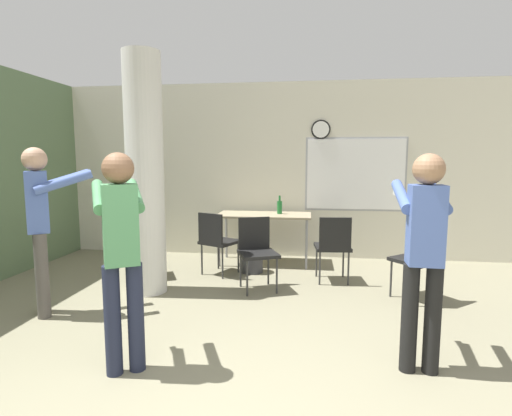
{
  "coord_description": "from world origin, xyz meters",
  "views": [
    {
      "loc": [
        0.55,
        -1.46,
        1.59
      ],
      "look_at": [
        -0.04,
        2.98,
        1.04
      ],
      "focal_mm": 28.0,
      "sensor_mm": 36.0,
      "label": 1
    }
  ],
  "objects_px": {
    "bottle_on_table": "(280,207)",
    "person_playing_side": "(424,246)",
    "chair_table_right": "(333,244)",
    "chair_mid_room": "(421,256)",
    "chair_table_front": "(257,248)",
    "folding_table": "(264,218)",
    "chair_table_left": "(217,238)",
    "person_watching_back": "(41,218)",
    "chair_near_pillar": "(136,240)",
    "person_playing_front": "(121,245)"
  },
  "relations": [
    {
      "from": "chair_near_pillar",
      "to": "person_watching_back",
      "type": "relative_size",
      "value": 0.51
    },
    {
      "from": "bottle_on_table",
      "to": "chair_table_front",
      "type": "height_order",
      "value": "bottle_on_table"
    },
    {
      "from": "person_watching_back",
      "to": "folding_table",
      "type": "bearing_deg",
      "value": 49.49
    },
    {
      "from": "folding_table",
      "to": "chair_table_front",
      "type": "xyz_separation_m",
      "value": [
        0.04,
        -1.22,
        -0.19
      ]
    },
    {
      "from": "bottle_on_table",
      "to": "chair_near_pillar",
      "type": "relative_size",
      "value": 0.32
    },
    {
      "from": "bottle_on_table",
      "to": "person_playing_side",
      "type": "xyz_separation_m",
      "value": [
        1.27,
        -3.02,
        0.09
      ]
    },
    {
      "from": "chair_near_pillar",
      "to": "chair_table_left",
      "type": "height_order",
      "value": "same"
    },
    {
      "from": "bottle_on_table",
      "to": "chair_table_front",
      "type": "relative_size",
      "value": 0.32
    },
    {
      "from": "person_playing_side",
      "to": "person_watching_back",
      "type": "height_order",
      "value": "person_watching_back"
    },
    {
      "from": "chair_table_left",
      "to": "folding_table",
      "type": "bearing_deg",
      "value": 51.35
    },
    {
      "from": "folding_table",
      "to": "chair_near_pillar",
      "type": "xyz_separation_m",
      "value": [
        -1.61,
        -0.98,
        -0.19
      ]
    },
    {
      "from": "folding_table",
      "to": "person_watching_back",
      "type": "bearing_deg",
      "value": -130.51
    },
    {
      "from": "chair_table_left",
      "to": "person_playing_side",
      "type": "xyz_separation_m",
      "value": [
        2.08,
        -2.25,
        0.45
      ]
    },
    {
      "from": "chair_table_right",
      "to": "chair_mid_room",
      "type": "xyz_separation_m",
      "value": [
        0.94,
        -0.55,
        0.0
      ]
    },
    {
      "from": "chair_table_front",
      "to": "person_watching_back",
      "type": "relative_size",
      "value": 0.51
    },
    {
      "from": "chair_near_pillar",
      "to": "chair_mid_room",
      "type": "relative_size",
      "value": 1.0
    },
    {
      "from": "person_playing_front",
      "to": "chair_table_right",
      "type": "bearing_deg",
      "value": 55.05
    },
    {
      "from": "bottle_on_table",
      "to": "person_watching_back",
      "type": "bearing_deg",
      "value": -132.97
    },
    {
      "from": "chair_table_front",
      "to": "person_playing_side",
      "type": "distance_m",
      "value": 2.32
    },
    {
      "from": "chair_mid_room",
      "to": "person_watching_back",
      "type": "relative_size",
      "value": 0.51
    },
    {
      "from": "chair_table_right",
      "to": "person_watching_back",
      "type": "xyz_separation_m",
      "value": [
        -2.98,
        -1.47,
        0.49
      ]
    },
    {
      "from": "chair_table_front",
      "to": "person_playing_side",
      "type": "height_order",
      "value": "person_playing_side"
    },
    {
      "from": "chair_table_left",
      "to": "chair_mid_room",
      "type": "height_order",
      "value": "same"
    },
    {
      "from": "chair_table_front",
      "to": "folding_table",
      "type": "bearing_deg",
      "value": 92.08
    },
    {
      "from": "bottle_on_table",
      "to": "person_watching_back",
      "type": "relative_size",
      "value": 0.16
    },
    {
      "from": "bottle_on_table",
      "to": "chair_table_left",
      "type": "xyz_separation_m",
      "value": [
        -0.8,
        -0.77,
        -0.36
      ]
    },
    {
      "from": "bottle_on_table",
      "to": "chair_table_left",
      "type": "distance_m",
      "value": 1.17
    },
    {
      "from": "folding_table",
      "to": "chair_table_front",
      "type": "distance_m",
      "value": 1.24
    },
    {
      "from": "bottle_on_table",
      "to": "chair_mid_room",
      "type": "height_order",
      "value": "bottle_on_table"
    },
    {
      "from": "chair_mid_room",
      "to": "bottle_on_table",
      "type": "bearing_deg",
      "value": 139.33
    },
    {
      "from": "chair_near_pillar",
      "to": "chair_table_front",
      "type": "bearing_deg",
      "value": -8.31
    },
    {
      "from": "person_playing_side",
      "to": "chair_table_left",
      "type": "bearing_deg",
      "value": 132.74
    },
    {
      "from": "chair_table_left",
      "to": "person_watching_back",
      "type": "bearing_deg",
      "value": -131.31
    },
    {
      "from": "chair_mid_room",
      "to": "person_playing_front",
      "type": "bearing_deg",
      "value": -144.6
    },
    {
      "from": "chair_near_pillar",
      "to": "person_watching_back",
      "type": "distance_m",
      "value": 1.48
    },
    {
      "from": "person_playing_front",
      "to": "chair_near_pillar",
      "type": "bearing_deg",
      "value": 112.01
    },
    {
      "from": "folding_table",
      "to": "person_playing_side",
      "type": "relative_size",
      "value": 0.86
    },
    {
      "from": "chair_table_front",
      "to": "chair_table_right",
      "type": "bearing_deg",
      "value": 21.09
    },
    {
      "from": "bottle_on_table",
      "to": "chair_mid_room",
      "type": "relative_size",
      "value": 0.32
    },
    {
      "from": "chair_near_pillar",
      "to": "chair_table_front",
      "type": "relative_size",
      "value": 1.0
    },
    {
      "from": "chair_table_left",
      "to": "person_watching_back",
      "type": "xyz_separation_m",
      "value": [
        -1.41,
        -1.61,
        0.49
      ]
    },
    {
      "from": "person_playing_front",
      "to": "chair_table_front",
      "type": "bearing_deg",
      "value": 70.16
    },
    {
      "from": "chair_table_right",
      "to": "person_playing_side",
      "type": "height_order",
      "value": "person_playing_side"
    },
    {
      "from": "chair_mid_room",
      "to": "person_playing_front",
      "type": "height_order",
      "value": "person_playing_front"
    },
    {
      "from": "chair_table_right",
      "to": "person_playing_front",
      "type": "distance_m",
      "value": 2.97
    },
    {
      "from": "chair_table_left",
      "to": "person_playing_side",
      "type": "relative_size",
      "value": 0.53
    },
    {
      "from": "folding_table",
      "to": "bottle_on_table",
      "type": "height_order",
      "value": "bottle_on_table"
    },
    {
      "from": "chair_near_pillar",
      "to": "person_playing_front",
      "type": "relative_size",
      "value": 0.53
    },
    {
      "from": "folding_table",
      "to": "bottle_on_table",
      "type": "bearing_deg",
      "value": 13.11
    },
    {
      "from": "chair_table_right",
      "to": "chair_mid_room",
      "type": "distance_m",
      "value": 1.08
    }
  ]
}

